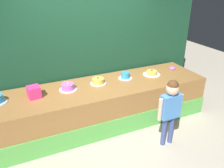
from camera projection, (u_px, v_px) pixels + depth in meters
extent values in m
plane|color=#BCB29E|center=(113.00, 137.00, 4.03)|extent=(12.00, 12.00, 0.00)
cube|color=#9E6B38|center=(101.00, 104.00, 4.30)|extent=(4.04, 1.05, 0.77)
cube|color=#59B24C|center=(113.00, 129.00, 3.95)|extent=(4.04, 0.02, 0.34)
cube|color=#19472D|center=(88.00, 38.00, 4.35)|extent=(4.84, 0.08, 3.01)
cylinder|color=#3F4C8C|center=(164.00, 131.00, 3.75)|extent=(0.08, 0.08, 0.51)
cylinder|color=#3F4C8C|center=(171.00, 129.00, 3.80)|extent=(0.08, 0.08, 0.51)
cube|color=#4C8CD8|center=(170.00, 106.00, 3.58)|extent=(0.32, 0.14, 0.40)
cylinder|color=beige|center=(160.00, 110.00, 3.52)|extent=(0.06, 0.06, 0.37)
cylinder|color=beige|center=(180.00, 105.00, 3.66)|extent=(0.06, 0.06, 0.37)
sphere|color=beige|center=(173.00, 89.00, 3.45)|extent=(0.21, 0.21, 0.21)
sphere|color=brown|center=(173.00, 86.00, 3.43)|extent=(0.17, 0.17, 0.17)
cube|color=#F73485|center=(34.00, 92.00, 3.71)|extent=(0.22, 0.22, 0.19)
torus|color=#CC66D8|center=(172.00, 68.00, 4.91)|extent=(0.13, 0.13, 0.04)
cylinder|color=silver|center=(68.00, 89.00, 4.00)|extent=(0.32, 0.32, 0.01)
cylinder|color=#CC66D8|center=(68.00, 86.00, 3.98)|extent=(0.22, 0.22, 0.10)
cone|color=#F2E566|center=(68.00, 83.00, 3.95)|extent=(0.02, 0.02, 0.04)
cylinder|color=silver|center=(98.00, 83.00, 4.24)|extent=(0.30, 0.30, 0.01)
cylinder|color=#F2BF4C|center=(98.00, 81.00, 4.22)|extent=(0.22, 0.22, 0.09)
sphere|color=red|center=(98.00, 78.00, 4.19)|extent=(0.03, 0.03, 0.03)
cylinder|color=silver|center=(125.00, 78.00, 4.47)|extent=(0.27, 0.27, 0.01)
cylinder|color=#3399D8|center=(125.00, 75.00, 4.44)|extent=(0.16, 0.16, 0.12)
cylinder|color=white|center=(152.00, 74.00, 4.64)|extent=(0.35, 0.35, 0.01)
cylinder|color=#F2BF4C|center=(152.00, 73.00, 4.62)|extent=(0.22, 0.22, 0.07)
sphere|color=red|center=(152.00, 70.00, 4.60)|extent=(0.03, 0.03, 0.03)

